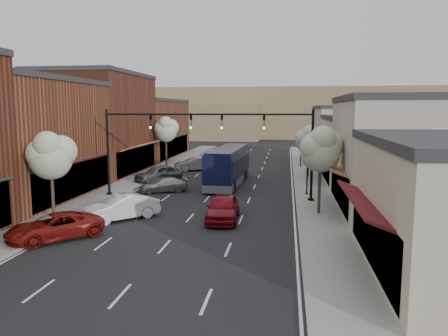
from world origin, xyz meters
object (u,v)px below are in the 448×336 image
at_px(tree_right_near, 321,149).
at_px(tree_left_far, 166,129).
at_px(signal_mast_right, 280,141).
at_px(tree_right_far, 309,139).
at_px(signal_mast_left, 136,139).
at_px(parked_car_e, 195,164).
at_px(parked_car_b, 121,207).
at_px(coach_bus, 229,165).
at_px(red_hatchback, 223,208).
at_px(tree_left_near, 51,155).
at_px(parked_car_c, 163,185).
at_px(parked_car_a, 55,227).
at_px(lamp_post_far, 301,143).
at_px(lamp_post_near, 308,159).
at_px(parked_car_d, 159,174).

distance_m(tree_right_near, tree_left_far, 27.56).
relative_size(signal_mast_right, tree_right_far, 1.51).
xyz_separation_m(signal_mast_left, parked_car_e, (1.42, 15.46, -3.85)).
xyz_separation_m(signal_mast_left, parked_car_b, (1.38, -7.01, -3.83)).
bearing_deg(coach_bus, red_hatchback, -81.54).
xyz_separation_m(tree_left_near, parked_car_c, (4.05, 10.48, -3.62)).
height_order(tree_right_far, tree_left_far, tree_left_far).
bearing_deg(tree_left_far, red_hatchback, -66.69).
bearing_deg(tree_left_near, signal_mast_left, 71.90).
bearing_deg(parked_car_c, tree_right_near, 37.06).
relative_size(tree_right_near, parked_car_c, 1.45).
height_order(signal_mast_left, parked_car_a, signal_mast_left).
relative_size(lamp_post_far, coach_bus, 0.39).
bearing_deg(parked_car_c, lamp_post_near, 64.73).
bearing_deg(parked_car_b, signal_mast_right, 79.85).
distance_m(lamp_post_far, parked_car_e, 13.02).
distance_m(tree_right_far, lamp_post_far, 8.13).
distance_m(tree_right_near, lamp_post_far, 24.11).
xyz_separation_m(tree_left_far, coach_bus, (9.05, -11.04, -2.82)).
distance_m(lamp_post_near, parked_car_c, 12.24).
height_order(lamp_post_far, parked_car_d, lamp_post_far).
height_order(tree_left_near, parked_car_b, tree_left_near).
relative_size(tree_left_near, parked_car_b, 1.18).
bearing_deg(tree_left_near, lamp_post_near, 33.33).
distance_m(coach_bus, parked_car_a, 19.82).
bearing_deg(signal_mast_left, parked_car_d, 93.36).
xyz_separation_m(red_hatchback, parked_car_d, (-8.26, 13.61, -0.00)).
height_order(signal_mast_left, tree_left_near, signal_mast_left).
bearing_deg(lamp_post_near, signal_mast_left, -169.44).
height_order(signal_mast_right, parked_car_d, signal_mast_right).
height_order(tree_left_near, red_hatchback, tree_left_near).
xyz_separation_m(tree_left_far, lamp_post_near, (16.05, -15.44, -1.60)).
relative_size(tree_right_far, parked_car_b, 1.13).
bearing_deg(tree_left_far, signal_mast_right, -52.29).
bearing_deg(signal_mast_right, tree_right_far, 77.15).
xyz_separation_m(signal_mast_right, lamp_post_near, (2.18, 2.50, -1.62)).
xyz_separation_m(signal_mast_left, tree_left_far, (-2.63, 17.95, -0.02)).
relative_size(signal_mast_left, tree_left_near, 1.44).
relative_size(parked_car_d, parked_car_e, 1.03).
distance_m(signal_mast_right, coach_bus, 8.88).
bearing_deg(tree_left_near, parked_car_c, 68.86).
height_order(signal_mast_left, tree_left_far, signal_mast_left).
height_order(signal_mast_left, parked_car_c, signal_mast_left).
relative_size(signal_mast_right, parked_car_e, 1.76).
bearing_deg(red_hatchback, lamp_post_far, 75.15).
xyz_separation_m(signal_mast_left, parked_car_a, (-0.58, -11.61, -3.92)).
bearing_deg(tree_right_near, parked_car_e, 122.73).
height_order(parked_car_c, parked_car_e, parked_car_e).
bearing_deg(parked_car_a, parked_car_e, 127.98).
relative_size(coach_bus, parked_car_c, 2.74).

